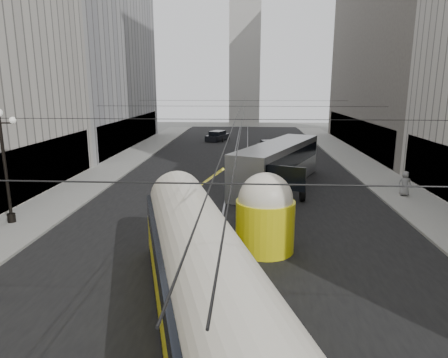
# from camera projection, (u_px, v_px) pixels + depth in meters

# --- Properties ---
(road) EXTENTS (20.00, 85.00, 0.02)m
(road) POSITION_uv_depth(u_px,v_px,m) (239.00, 173.00, 36.07)
(road) COLOR black
(road) RESTS_ON ground
(sidewalk_left) EXTENTS (4.00, 72.00, 0.15)m
(sidewalk_left) POSITION_uv_depth(u_px,v_px,m) (121.00, 164.00, 40.14)
(sidewalk_left) COLOR gray
(sidewalk_left) RESTS_ON ground
(sidewalk_right) EXTENTS (4.00, 72.00, 0.15)m
(sidewalk_right) POSITION_uv_depth(u_px,v_px,m) (363.00, 166.00, 38.77)
(sidewalk_right) COLOR gray
(sidewalk_right) RESTS_ON ground
(rail_left) EXTENTS (0.12, 85.00, 0.04)m
(rail_left) POSITION_uv_depth(u_px,v_px,m) (231.00, 173.00, 36.11)
(rail_left) COLOR gray
(rail_left) RESTS_ON ground
(rail_right) EXTENTS (0.12, 85.00, 0.04)m
(rail_right) POSITION_uv_depth(u_px,v_px,m) (247.00, 173.00, 36.02)
(rail_right) COLOR gray
(rail_right) RESTS_ON ground
(building_left_far) EXTENTS (12.60, 28.60, 28.60)m
(building_left_far) POSITION_uv_depth(u_px,v_px,m) (80.00, 31.00, 49.03)
(building_left_far) COLOR #999999
(building_left_far) RESTS_ON ground
(building_right_far) EXTENTS (12.60, 32.60, 32.60)m
(building_right_far) POSITION_uv_depth(u_px,v_px,m) (415.00, 10.00, 46.30)
(building_right_far) COLOR #514C47
(building_right_far) RESTS_ON ground
(distant_tower) EXTENTS (6.00, 6.00, 31.36)m
(distant_tower) POSITION_uv_depth(u_px,v_px,m) (245.00, 48.00, 78.86)
(distant_tower) COLOR #B2AFA8
(distant_tower) RESTS_ON ground
(lamppost_left_mid) EXTENTS (1.86, 0.44, 6.37)m
(lamppost_left_mid) POSITION_uv_depth(u_px,v_px,m) (4.00, 160.00, 21.84)
(lamppost_left_mid) COLOR black
(lamppost_left_mid) RESTS_ON sidewalk_left
(catenary) EXTENTS (25.00, 72.00, 0.23)m
(catenary) POSITION_uv_depth(u_px,v_px,m) (241.00, 108.00, 33.75)
(catenary) COLOR black
(catenary) RESTS_ON ground
(streetcar) EXTENTS (6.95, 16.93, 3.84)m
(streetcar) POSITION_uv_depth(u_px,v_px,m) (205.00, 284.00, 11.95)
(streetcar) COLOR yellow
(streetcar) RESTS_ON ground
(city_bus) EXTENTS (7.76, 13.65, 3.34)m
(city_bus) POSITION_uv_depth(u_px,v_px,m) (278.00, 163.00, 31.24)
(city_bus) COLOR gray
(city_bus) RESTS_ON ground
(sedan_white_far) EXTENTS (3.07, 4.77, 1.40)m
(sedan_white_far) POSITION_uv_depth(u_px,v_px,m) (270.00, 147.00, 47.13)
(sedan_white_far) COLOR silver
(sedan_white_far) RESTS_ON ground
(sedan_dark_far) EXTENTS (3.37, 4.88, 1.42)m
(sedan_dark_far) POSITION_uv_depth(u_px,v_px,m) (217.00, 136.00, 57.45)
(sedan_dark_far) COLOR black
(sedan_dark_far) RESTS_ON ground
(pedestrian_sidewalk_right) EXTENTS (0.97, 0.75, 1.75)m
(pedestrian_sidewalk_right) POSITION_uv_depth(u_px,v_px,m) (405.00, 183.00, 27.94)
(pedestrian_sidewalk_right) COLOR gray
(pedestrian_sidewalk_right) RESTS_ON sidewalk_right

